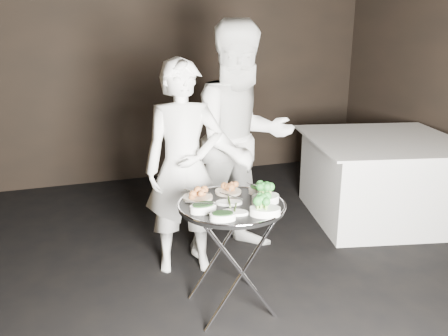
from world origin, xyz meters
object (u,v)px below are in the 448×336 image
object	(u,v)px
dining_table	(380,178)
tray_stand	(231,252)
serving_tray	(232,205)
waiter_left	(184,168)
waiter_right	(242,142)

from	to	relation	value
dining_table	tray_stand	bearing A→B (deg)	-152.02
serving_tray	waiter_left	bearing A→B (deg)	102.26
tray_stand	serving_tray	world-z (taller)	serving_tray
dining_table	waiter_right	bearing A→B (deg)	-171.87
waiter_left	waiter_right	xyz separation A→B (m)	(0.52, 0.13, 0.13)
waiter_left	waiter_right	bearing A→B (deg)	23.90
serving_tray	waiter_right	bearing A→B (deg)	64.81
tray_stand	dining_table	xyz separation A→B (m)	(1.91, 1.01, -0.01)
serving_tray	waiter_left	size ratio (longest dim) A/B	0.43
tray_stand	waiter_left	bearing A→B (deg)	102.26
waiter_left	serving_tray	bearing A→B (deg)	-68.40
tray_stand	waiter_right	bearing A→B (deg)	64.81
waiter_right	dining_table	distance (m)	1.64
tray_stand	waiter_left	size ratio (longest dim) A/B	0.45
waiter_left	dining_table	world-z (taller)	waiter_left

